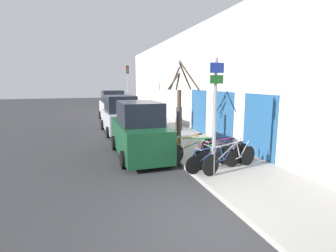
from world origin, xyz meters
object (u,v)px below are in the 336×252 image
Objects in this scene: bicycle_3 at (222,154)px; parked_car_0 at (139,132)px; bicycle_4 at (199,152)px; bicycle_5 at (193,149)px; parked_car_1 at (120,116)px; pedestrian_near at (179,115)px; bicycle_1 at (214,160)px; parked_car_2 at (113,107)px; street_tree at (180,109)px; traffic_light at (128,83)px; bicycle_2 at (223,157)px; signpost at (215,114)px; bicycle_0 at (231,158)px.

parked_car_0 is at bearing 34.27° from bicycle_3.
bicycle_3 is 1.09× the size of bicycle_4.
parked_car_1 is at bearing -12.94° from bicycle_5.
bicycle_3 is 3.60m from parked_car_0.
pedestrian_near reaches higher than bicycle_4.
parked_car_2 reaches higher than bicycle_1.
pedestrian_near is at bearing 70.27° from street_tree.
traffic_light is at bearing -6.86° from bicycle_1.
bicycle_3 is at bearing -45.54° from parked_car_0.
parked_car_2 is (-2.40, 14.05, 0.58)m from bicycle_2.
parked_car_1 is 1.08× the size of parked_car_2.
pedestrian_near is (0.99, 7.29, 0.59)m from bicycle_2.
pedestrian_near is (3.44, 4.56, 0.06)m from parked_car_0.
pedestrian_near is 0.37× the size of traffic_light.
bicycle_1 is 0.52× the size of parked_car_2.
bicycle_0 is at bearing 16.74° from signpost.
bicycle_2 is 0.93m from bicycle_4.
parked_car_0 is (-1.82, 2.05, 0.49)m from bicycle_4.
bicycle_2 is 0.51× the size of parked_car_1.
bicycle_0 is 0.63× the size of street_tree.
bicycle_3 reaches higher than bicycle_0.
bicycle_1 is 0.95× the size of bicycle_2.
bicycle_3 is at bearing -18.41° from bicycle_0.
bicycle_4 is 1.03× the size of bicycle_5.
bicycle_3 is (0.00, 0.62, 0.00)m from bicycle_0.
parked_car_0 is 2.06m from street_tree.
bicycle_5 is 0.49× the size of parked_car_0.
bicycle_0 is at bearing -178.51° from bicycle_2.
signpost is 8.18m from pedestrian_near.
signpost reaches higher than bicycle_0.
parked_car_1 is 3.67m from pedestrian_near.
parked_car_1 is 2.74× the size of pedestrian_near.
bicycle_5 is 6.31m from pedestrian_near.
street_tree is at bearing -28.66° from bicycle_5.
parked_car_2 is (-1.76, 12.83, 0.54)m from bicycle_5.
parked_car_0 is at bearing -91.89° from parked_car_1.
bicycle_4 is at bearing -78.82° from parked_car_1.
pedestrian_near is at bearing 77.91° from signpost.
bicycle_1 is 0.48× the size of parked_car_0.
bicycle_2 is 1.00× the size of bicycle_4.
bicycle_4 is at bearing 153.75° from bicycle_5.
bicycle_4 reaches higher than bicycle_1.
bicycle_1 is 1.32× the size of pedestrian_near.
bicycle_5 reaches higher than bicycle_2.
bicycle_5 is at bearing -91.25° from street_tree.
bicycle_5 is 1.36× the size of pedestrian_near.
parked_car_1 is at bearing 108.68° from street_tree.
bicycle_1 is 0.55m from bicycle_2.
street_tree reaches higher than bicycle_3.
bicycle_5 is (-0.71, 1.01, -0.00)m from bicycle_3.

